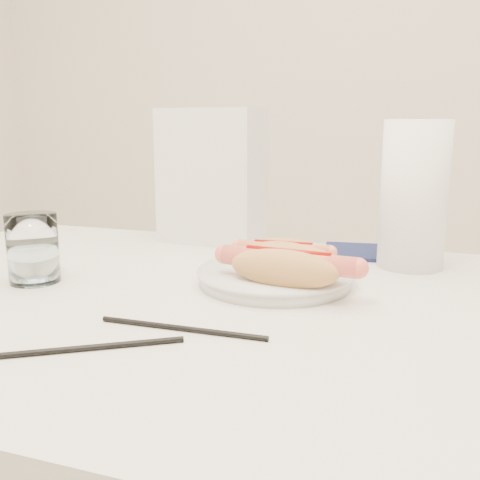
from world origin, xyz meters
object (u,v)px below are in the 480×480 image
(plate, at_px, (275,278))
(water_glass, at_px, (33,248))
(hotdog_right, at_px, (288,267))
(napkin_box, at_px, (212,176))
(table, at_px, (191,333))
(hotdog_left, at_px, (283,253))
(paper_towel_roll, at_px, (414,195))

(plate, bearing_deg, water_glass, -163.07)
(hotdog_right, height_order, napkin_box, napkin_box)
(plate, bearing_deg, table, -139.70)
(table, bearing_deg, hotdog_left, 53.12)
(hotdog_right, relative_size, water_glass, 1.86)
(hotdog_left, relative_size, napkin_box, 0.55)
(napkin_box, bearing_deg, plate, -46.96)
(water_glass, height_order, napkin_box, napkin_box)
(hotdog_left, height_order, hotdog_right, hotdog_right)
(plate, xyz_separation_m, hotdog_left, (-0.00, 0.05, 0.03))
(plate, bearing_deg, napkin_box, 128.49)
(table, distance_m, paper_towel_roll, 0.44)
(plate, relative_size, hotdog_right, 1.16)
(plate, height_order, hotdog_left, hotdog_left)
(water_glass, relative_size, napkin_box, 0.39)
(table, height_order, plate, plate)
(plate, distance_m, napkin_box, 0.36)
(hotdog_right, relative_size, napkin_box, 0.73)
(table, distance_m, hotdog_left, 0.20)
(hotdog_right, bearing_deg, paper_towel_roll, 61.06)
(plate, relative_size, napkin_box, 0.85)
(paper_towel_roll, bearing_deg, hotdog_right, -124.05)
(water_glass, bearing_deg, paper_towel_roll, 27.69)
(napkin_box, bearing_deg, hotdog_left, -41.09)
(hotdog_left, xyz_separation_m, water_glass, (-0.36, -0.16, 0.02))
(plate, relative_size, hotdog_left, 1.53)
(water_glass, distance_m, paper_towel_roll, 0.62)
(paper_towel_roll, bearing_deg, hotdog_left, -145.92)
(napkin_box, bearing_deg, table, -68.68)
(table, relative_size, paper_towel_roll, 4.82)
(plate, xyz_separation_m, water_glass, (-0.36, -0.11, 0.04))
(table, relative_size, water_glass, 11.23)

